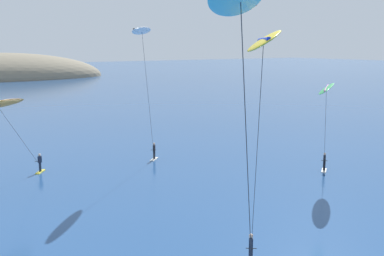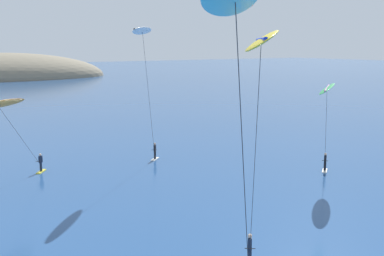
{
  "view_description": "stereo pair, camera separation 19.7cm",
  "coord_description": "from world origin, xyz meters",
  "px_view_note": "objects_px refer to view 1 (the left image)",
  "views": [
    {
      "loc": [
        -12.24,
        -3.58,
        11.39
      ],
      "look_at": [
        6.99,
        24.89,
        5.41
      ],
      "focal_mm": 45.0,
      "sensor_mm": 36.0,
      "label": 1
    },
    {
      "loc": [
        -12.08,
        -3.69,
        11.39
      ],
      "look_at": [
        6.99,
        24.89,
        5.41
      ],
      "focal_mm": 45.0,
      "sensor_mm": 36.0,
      "label": 2
    }
  ],
  "objects_px": {
    "kitesurfer_green": "(326,94)",
    "kitesurfer_yellow": "(262,65)",
    "kitesurfer_white": "(143,43)",
    "kitesurfer_orange": "(0,109)",
    "kitesurfer_cyan": "(242,38)"
  },
  "relations": [
    {
      "from": "kitesurfer_cyan",
      "to": "kitesurfer_orange",
      "type": "distance_m",
      "value": 31.03
    },
    {
      "from": "kitesurfer_green",
      "to": "kitesurfer_cyan",
      "type": "relative_size",
      "value": 0.63
    },
    {
      "from": "kitesurfer_green",
      "to": "kitesurfer_cyan",
      "type": "height_order",
      "value": "kitesurfer_cyan"
    },
    {
      "from": "kitesurfer_yellow",
      "to": "kitesurfer_green",
      "type": "bearing_deg",
      "value": 34.02
    },
    {
      "from": "kitesurfer_orange",
      "to": "kitesurfer_yellow",
      "type": "bearing_deg",
      "value": -80.53
    },
    {
      "from": "kitesurfer_green",
      "to": "kitesurfer_orange",
      "type": "relative_size",
      "value": 1.12
    },
    {
      "from": "kitesurfer_cyan",
      "to": "kitesurfer_white",
      "type": "distance_m",
      "value": 31.28
    },
    {
      "from": "kitesurfer_green",
      "to": "kitesurfer_white",
      "type": "xyz_separation_m",
      "value": [
        -11.25,
        11.15,
        4.22
      ]
    },
    {
      "from": "kitesurfer_orange",
      "to": "kitesurfer_green",
      "type": "bearing_deg",
      "value": -29.49
    },
    {
      "from": "kitesurfer_white",
      "to": "kitesurfer_green",
      "type": "bearing_deg",
      "value": -44.75
    },
    {
      "from": "kitesurfer_green",
      "to": "kitesurfer_yellow",
      "type": "bearing_deg",
      "value": -145.98
    },
    {
      "from": "kitesurfer_orange",
      "to": "kitesurfer_white",
      "type": "relative_size",
      "value": 0.57
    },
    {
      "from": "kitesurfer_white",
      "to": "kitesurfer_yellow",
      "type": "bearing_deg",
      "value": -107.67
    },
    {
      "from": "kitesurfer_yellow",
      "to": "kitesurfer_white",
      "type": "distance_m",
      "value": 25.07
    },
    {
      "from": "kitesurfer_orange",
      "to": "kitesurfer_white",
      "type": "height_order",
      "value": "kitesurfer_white"
    }
  ]
}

